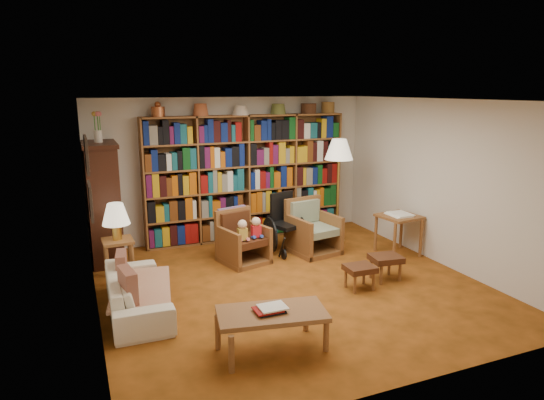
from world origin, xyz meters
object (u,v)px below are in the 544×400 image
sofa (137,292)px  side_table_lamp (118,250)px  armchair_leather (242,240)px  armchair_sage (311,231)px  coffee_table (272,316)px  wheelchair (285,225)px  footstool_a (360,270)px  side_table_papers (399,221)px  floor_lamp (339,154)px  footstool_b (386,260)px

sofa → side_table_lamp: bearing=6.4°
armchair_leather → armchair_sage: size_ratio=0.94×
armchair_sage → sofa: bearing=-158.0°
sofa → coffee_table: 1.87m
wheelchair → footstool_a: 1.87m
sofa → coffee_table: sofa is taller
sofa → side_table_papers: 4.24m
wheelchair → side_table_papers: size_ratio=1.42×
floor_lamp → footstool_b: 2.21m
armchair_leather → armchair_sage: bearing=0.5°
wheelchair → floor_lamp: bearing=5.5°
armchair_leather → footstool_b: bearing=-43.0°
footstool_a → footstool_b: 0.53m
side_table_lamp → footstool_a: bearing=-28.3°
sofa → coffee_table: (1.16, -1.46, 0.14)m
footstool_b → side_table_lamp: bearing=157.3°
sofa → side_table_papers: size_ratio=2.46×
floor_lamp → side_table_papers: bearing=-58.1°
side_table_lamp → armchair_leather: (1.85, 0.06, -0.10)m
sofa → armchair_sage: armchair_sage is taller
wheelchair → footstool_b: (0.80, -1.69, -0.15)m
armchair_leather → wheelchair: (0.82, 0.19, 0.10)m
armchair_leather → footstool_b: size_ratio=1.79×
sofa → footstool_b: size_ratio=3.64×
sofa → footstool_b: (3.37, -0.32, 0.05)m
armchair_sage → footstool_a: 1.67m
armchair_leather → floor_lamp: 2.24m
side_table_papers → side_table_lamp: bearing=171.9°
side_table_lamp → sofa: bearing=-84.9°
armchair_leather → side_table_papers: size_ratio=1.21×
floor_lamp → side_table_papers: size_ratio=2.65×
armchair_leather → wheelchair: 0.85m
side_table_lamp → footstool_a: 3.36m
side_table_lamp → coffee_table: 2.88m
floor_lamp → footstool_a: 2.45m
side_table_lamp → floor_lamp: 3.89m
sofa → wheelchair: 2.92m
armchair_leather → armchair_sage: armchair_sage is taller
side_table_papers → footstool_a: (-1.35, -0.98, -0.28)m
coffee_table → side_table_lamp: bearing=115.9°
sofa → side_table_papers: side_table_papers is taller
footstool_b → armchair_leather: bearing=137.0°
side_table_lamp → floor_lamp: floor_lamp is taller
armchair_sage → coffee_table: (-1.81, -2.66, 0.05)m
side_table_lamp → wheelchair: (2.67, 0.24, 0.01)m
armchair_leather → armchair_sage: 1.22m
sofa → footstool_a: sofa is taller
sofa → side_table_papers: bearing=-81.6°
armchair_leather → footstool_a: (1.10, -1.65, -0.07)m
wheelchair → footstool_a: size_ratio=2.43×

